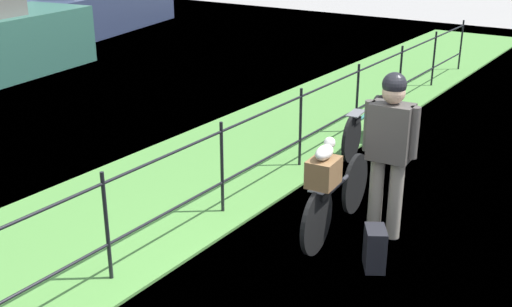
{
  "coord_description": "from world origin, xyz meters",
  "views": [
    {
      "loc": [
        -4.08,
        -1.8,
        3.03
      ],
      "look_at": [
        0.58,
        1.37,
        0.9
      ],
      "focal_mm": 44.07,
      "sensor_mm": 36.0,
      "label": 1
    }
  ],
  "objects_px": {
    "moored_boat_far": "(89,1)",
    "wooden_crate": "(323,172)",
    "terrier_dog": "(325,150)",
    "backpack_on_paving": "(375,248)",
    "bicycle_parked": "(364,126)",
    "mooring_bollard": "(381,129)",
    "bicycle_main": "(336,200)",
    "cyclist_person": "(390,142)"
  },
  "relations": [
    {
      "from": "bicycle_parked",
      "to": "moored_boat_far",
      "type": "distance_m",
      "value": 11.02
    },
    {
      "from": "cyclist_person",
      "to": "mooring_bollard",
      "type": "height_order",
      "value": "cyclist_person"
    },
    {
      "from": "backpack_on_paving",
      "to": "bicycle_parked",
      "type": "bearing_deg",
      "value": 175.42
    },
    {
      "from": "mooring_bollard",
      "to": "terrier_dog",
      "type": "bearing_deg",
      "value": -166.53
    },
    {
      "from": "wooden_crate",
      "to": "terrier_dog",
      "type": "bearing_deg",
      "value": 5.3
    },
    {
      "from": "wooden_crate",
      "to": "moored_boat_far",
      "type": "height_order",
      "value": "moored_boat_far"
    },
    {
      "from": "bicycle_main",
      "to": "mooring_bollard",
      "type": "height_order",
      "value": "bicycle_main"
    },
    {
      "from": "terrier_dog",
      "to": "moored_boat_far",
      "type": "height_order",
      "value": "moored_boat_far"
    },
    {
      "from": "bicycle_main",
      "to": "bicycle_parked",
      "type": "distance_m",
      "value": 2.5
    },
    {
      "from": "bicycle_main",
      "to": "backpack_on_paving",
      "type": "relative_size",
      "value": 4.2
    },
    {
      "from": "wooden_crate",
      "to": "backpack_on_paving",
      "type": "xyz_separation_m",
      "value": [
        -0.07,
        -0.59,
        -0.59
      ]
    },
    {
      "from": "terrier_dog",
      "to": "moored_boat_far",
      "type": "bearing_deg",
      "value": 57.66
    },
    {
      "from": "backpack_on_paving",
      "to": "mooring_bollard",
      "type": "height_order",
      "value": "mooring_bollard"
    },
    {
      "from": "terrier_dog",
      "to": "backpack_on_paving",
      "type": "bearing_deg",
      "value": -98.83
    },
    {
      "from": "mooring_bollard",
      "to": "moored_boat_far",
      "type": "bearing_deg",
      "value": 69.23
    },
    {
      "from": "wooden_crate",
      "to": "terrier_dog",
      "type": "relative_size",
      "value": 1.05
    },
    {
      "from": "wooden_crate",
      "to": "moored_boat_far",
      "type": "xyz_separation_m",
      "value": [
        6.98,
        10.99,
        0.07
      ]
    },
    {
      "from": "backpack_on_paving",
      "to": "moored_boat_far",
      "type": "distance_m",
      "value": 13.57
    },
    {
      "from": "bicycle_main",
      "to": "terrier_dog",
      "type": "bearing_deg",
      "value": -174.7
    },
    {
      "from": "bicycle_parked",
      "to": "backpack_on_paving",
      "type": "bearing_deg",
      "value": -153.03
    },
    {
      "from": "bicycle_main",
      "to": "wooden_crate",
      "type": "height_order",
      "value": "wooden_crate"
    },
    {
      "from": "bicycle_main",
      "to": "backpack_on_paving",
      "type": "bearing_deg",
      "value": -125.1
    },
    {
      "from": "terrier_dog",
      "to": "cyclist_person",
      "type": "height_order",
      "value": "cyclist_person"
    },
    {
      "from": "mooring_bollard",
      "to": "moored_boat_far",
      "type": "height_order",
      "value": "moored_boat_far"
    },
    {
      "from": "backpack_on_paving",
      "to": "bicycle_parked",
      "type": "relative_size",
      "value": 0.24
    },
    {
      "from": "cyclist_person",
      "to": "bicycle_parked",
      "type": "height_order",
      "value": "cyclist_person"
    },
    {
      "from": "cyclist_person",
      "to": "wooden_crate",
      "type": "bearing_deg",
      "value": 145.6
    },
    {
      "from": "mooring_bollard",
      "to": "bicycle_parked",
      "type": "bearing_deg",
      "value": 164.78
    },
    {
      "from": "bicycle_parked",
      "to": "bicycle_main",
      "type": "bearing_deg",
      "value": -161.28
    },
    {
      "from": "moored_boat_far",
      "to": "mooring_bollard",
      "type": "bearing_deg",
      "value": -110.77
    },
    {
      "from": "moored_boat_far",
      "to": "bicycle_parked",
      "type": "bearing_deg",
      "value": -112.7
    },
    {
      "from": "terrier_dog",
      "to": "moored_boat_far",
      "type": "distance_m",
      "value": 13.0
    },
    {
      "from": "bicycle_parked",
      "to": "moored_boat_far",
      "type": "height_order",
      "value": "moored_boat_far"
    },
    {
      "from": "bicycle_main",
      "to": "moored_boat_far",
      "type": "bearing_deg",
      "value": 58.89
    },
    {
      "from": "bicycle_parked",
      "to": "wooden_crate",
      "type": "bearing_deg",
      "value": -163.01
    },
    {
      "from": "bicycle_main",
      "to": "bicycle_parked",
      "type": "height_order",
      "value": "bicycle_main"
    },
    {
      "from": "bicycle_main",
      "to": "backpack_on_paving",
      "type": "xyz_separation_m",
      "value": [
        -0.44,
        -0.63,
        -0.15
      ]
    },
    {
      "from": "terrier_dog",
      "to": "bicycle_parked",
      "type": "distance_m",
      "value": 2.91
    },
    {
      "from": "moored_boat_far",
      "to": "wooden_crate",
      "type": "bearing_deg",
      "value": -122.43
    },
    {
      "from": "bicycle_main",
      "to": "terrier_dog",
      "type": "distance_m",
      "value": 0.74
    },
    {
      "from": "terrier_dog",
      "to": "backpack_on_paving",
      "type": "relative_size",
      "value": 0.8
    },
    {
      "from": "bicycle_parked",
      "to": "moored_boat_far",
      "type": "relative_size",
      "value": 0.25
    }
  ]
}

